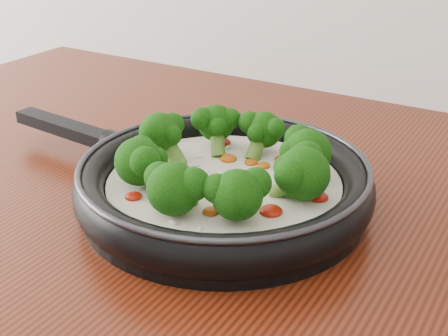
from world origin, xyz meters
The scene contains 1 object.
skillet centered at (-0.10, 1.03, 0.94)m, with size 0.54×0.37×0.10m.
Camera 1 is at (0.22, 0.50, 1.24)m, focal length 49.02 mm.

